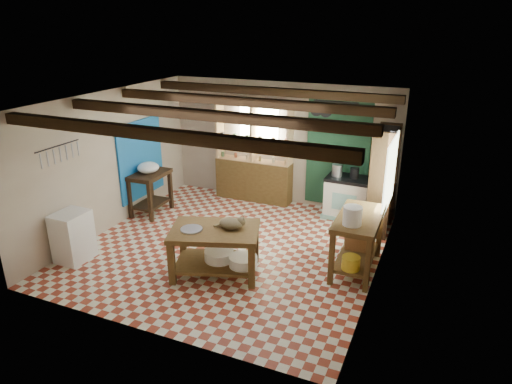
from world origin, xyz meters
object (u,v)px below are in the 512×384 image
at_px(white_cabinet, 73,236).
at_px(cat, 231,223).
at_px(prep_table, 151,193).
at_px(right_counter, 357,243).
at_px(work_table, 215,251).
at_px(stove, 348,197).

height_order(white_cabinet, cat, cat).
bearing_deg(prep_table, right_counter, -9.88).
height_order(prep_table, white_cabinet, prep_table).
bearing_deg(work_table, cat, 11.31).
bearing_deg(cat, work_table, -178.69).
height_order(work_table, prep_table, prep_table).
relative_size(stove, right_counter, 0.67).
relative_size(work_table, right_counter, 1.03).
xyz_separation_m(prep_table, cat, (2.58, -1.47, 0.41)).
xyz_separation_m(work_table, right_counter, (2.02, 0.98, 0.09)).
xyz_separation_m(stove, prep_table, (-3.78, -1.39, 0.01)).
height_order(work_table, cat, cat).
bearing_deg(right_counter, cat, -155.35).
height_order(white_cabinet, right_counter, right_counter).
height_order(stove, prep_table, prep_table).
height_order(work_table, white_cabinet, white_cabinet).
bearing_deg(work_table, white_cabinet, 174.03).
bearing_deg(stove, white_cabinet, -135.44).
distance_m(stove, cat, 3.13).
distance_m(prep_table, white_cabinet, 2.15).
relative_size(work_table, white_cabinet, 1.60).
bearing_deg(prep_table, work_table, -36.02).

